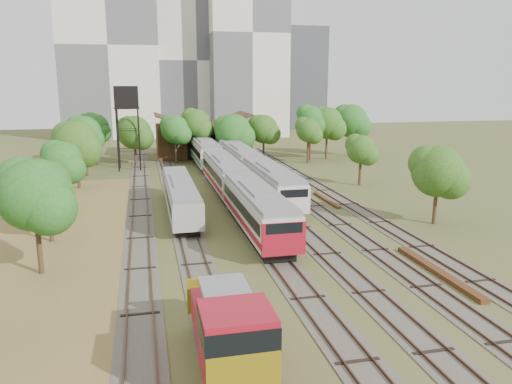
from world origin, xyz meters
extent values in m
plane|color=#475123|center=(0.00, 0.00, 0.00)|extent=(240.00, 240.00, 0.00)
cube|color=brown|center=(-18.00, 8.00, 0.02)|extent=(14.00, 60.00, 0.04)
cube|color=#4C473D|center=(-12.00, 25.00, 0.03)|extent=(2.60, 80.00, 0.06)
cube|color=#472D1E|center=(-12.72, 25.00, 0.12)|extent=(0.08, 80.00, 0.14)
cube|color=#472D1E|center=(-11.28, 25.00, 0.12)|extent=(0.08, 80.00, 0.14)
cube|color=#4C473D|center=(-8.00, 25.00, 0.03)|extent=(2.60, 80.00, 0.06)
cube|color=#472D1E|center=(-8.72, 25.00, 0.12)|extent=(0.08, 80.00, 0.14)
cube|color=#472D1E|center=(-7.28, 25.00, 0.12)|extent=(0.08, 80.00, 0.14)
cube|color=#4C473D|center=(-2.00, 25.00, 0.03)|extent=(2.60, 80.00, 0.06)
cube|color=#472D1E|center=(-2.72, 25.00, 0.12)|extent=(0.08, 80.00, 0.14)
cube|color=#472D1E|center=(-1.28, 25.00, 0.12)|extent=(0.08, 80.00, 0.14)
cube|color=#4C473D|center=(2.00, 25.00, 0.03)|extent=(2.60, 80.00, 0.06)
cube|color=#472D1E|center=(1.28, 25.00, 0.12)|extent=(0.08, 80.00, 0.14)
cube|color=#472D1E|center=(2.72, 25.00, 0.12)|extent=(0.08, 80.00, 0.14)
cube|color=#4C473D|center=(6.00, 25.00, 0.03)|extent=(2.60, 80.00, 0.06)
cube|color=#472D1E|center=(5.28, 25.00, 0.12)|extent=(0.08, 80.00, 0.14)
cube|color=#472D1E|center=(6.72, 25.00, 0.12)|extent=(0.08, 80.00, 0.14)
cube|color=#4C473D|center=(10.00, 25.00, 0.03)|extent=(2.60, 80.00, 0.06)
cube|color=#472D1E|center=(9.28, 25.00, 0.12)|extent=(0.08, 80.00, 0.14)
cube|color=#472D1E|center=(10.72, 25.00, 0.12)|extent=(0.08, 80.00, 0.14)
cube|color=black|center=(-2.00, 9.86, 0.43)|extent=(2.39, 15.64, 0.87)
cube|color=beige|center=(-2.00, 9.86, 2.23)|extent=(3.15, 17.00, 2.71)
cube|color=black|center=(-2.00, 9.86, 2.55)|extent=(3.21, 15.64, 0.92)
cube|color=slate|center=(-2.00, 9.86, 3.78)|extent=(2.90, 16.66, 0.39)
cube|color=maroon|center=(-2.00, 9.86, 1.47)|extent=(3.21, 16.66, 0.49)
cube|color=maroon|center=(-2.00, 1.41, 2.09)|extent=(3.19, 0.25, 2.44)
cube|color=black|center=(-2.00, 27.36, 0.43)|extent=(2.39, 15.64, 0.87)
cube|color=beige|center=(-2.00, 27.36, 2.23)|extent=(3.15, 17.00, 2.71)
cube|color=black|center=(-2.00, 27.36, 2.55)|extent=(3.21, 15.64, 0.92)
cube|color=slate|center=(-2.00, 27.36, 3.78)|extent=(2.90, 16.66, 0.39)
cube|color=maroon|center=(-2.00, 27.36, 1.47)|extent=(3.21, 16.66, 0.49)
cube|color=black|center=(2.00, 20.50, 0.43)|extent=(2.37, 15.64, 0.86)
cube|color=beige|center=(2.00, 20.50, 2.21)|extent=(3.13, 17.00, 2.70)
cube|color=black|center=(2.00, 20.50, 2.54)|extent=(3.19, 15.64, 0.92)
cube|color=slate|center=(2.00, 20.50, 3.76)|extent=(2.88, 16.66, 0.39)
cube|color=#175C2D|center=(2.00, 20.50, 1.46)|extent=(3.19, 16.66, 0.49)
cube|color=beige|center=(2.00, 12.05, 2.08)|extent=(3.17, 0.25, 2.43)
cube|color=black|center=(2.00, 38.00, 0.43)|extent=(2.37, 15.64, 0.86)
cube|color=beige|center=(2.00, 38.00, 2.21)|extent=(3.13, 17.00, 2.70)
cube|color=black|center=(2.00, 38.00, 2.54)|extent=(3.19, 15.64, 0.92)
cube|color=slate|center=(2.00, 38.00, 3.76)|extent=(2.88, 16.66, 0.39)
cube|color=#175C2D|center=(2.00, 38.00, 1.46)|extent=(3.19, 16.66, 0.49)
cube|color=black|center=(2.00, 55.50, 0.43)|extent=(2.37, 15.64, 0.86)
cube|color=beige|center=(2.00, 55.50, 2.21)|extent=(3.13, 17.00, 2.70)
cube|color=black|center=(2.00, 55.50, 2.54)|extent=(3.19, 15.64, 0.92)
cube|color=slate|center=(2.00, 55.50, 3.76)|extent=(2.88, 16.66, 0.39)
cube|color=#175C2D|center=(2.00, 55.50, 1.46)|extent=(3.19, 16.66, 0.49)
cube|color=black|center=(-2.00, 45.86, 0.45)|extent=(2.45, 14.72, 0.89)
cube|color=beige|center=(-2.00, 45.86, 2.29)|extent=(3.23, 16.00, 2.79)
cube|color=black|center=(-2.00, 45.86, 2.62)|extent=(3.29, 14.72, 0.95)
cube|color=slate|center=(-2.00, 45.86, 3.88)|extent=(2.97, 15.68, 0.40)
cube|color=#175C2D|center=(-2.00, 45.86, 1.50)|extent=(3.29, 15.68, 0.50)
cube|color=beige|center=(-2.00, 37.91, 2.15)|extent=(3.27, 0.25, 2.51)
cube|color=black|center=(-8.00, -10.00, 0.49)|extent=(2.40, 7.20, 0.98)
cube|color=maroon|center=(-8.00, -9.20, 1.80)|extent=(2.73, 4.40, 1.64)
cube|color=maroon|center=(-8.00, -12.60, 2.46)|extent=(2.95, 2.84, 2.95)
cube|color=black|center=(-8.00, -12.60, 3.16)|extent=(3.00, 2.89, 0.98)
cube|color=gold|center=(-8.00, -13.95, 1.75)|extent=(2.95, 0.20, 1.96)
cube|color=gold|center=(-8.00, -6.05, 1.75)|extent=(2.95, 0.20, 1.96)
cube|color=slate|center=(-8.00, -10.00, 3.60)|extent=(2.18, 3.60, 0.22)
cube|color=black|center=(-8.00, 17.89, 0.37)|extent=(2.03, 16.56, 0.74)
cube|color=gray|center=(-8.00, 17.89, 1.90)|extent=(2.68, 18.00, 2.31)
cube|color=black|center=(-8.00, 17.89, 2.17)|extent=(2.74, 16.56, 0.79)
cube|color=slate|center=(-8.00, 17.89, 3.22)|extent=(2.47, 17.64, 0.33)
cylinder|color=black|center=(-14.99, 44.36, 4.55)|extent=(0.23, 0.23, 9.10)
cylinder|color=black|center=(-11.92, 44.36, 4.55)|extent=(0.23, 0.23, 9.10)
cylinder|color=black|center=(-14.99, 47.43, 4.55)|extent=(0.23, 0.23, 9.10)
cylinder|color=black|center=(-11.92, 47.43, 4.55)|extent=(0.23, 0.23, 9.10)
cube|color=black|center=(-13.46, 45.90, 9.20)|extent=(3.58, 3.58, 0.20)
cube|color=black|center=(-13.46, 45.90, 10.84)|extent=(3.41, 3.41, 3.07)
cube|color=#512F17|center=(8.00, -2.27, 0.17)|extent=(0.66, 9.95, 0.33)
cube|color=#512F17|center=(8.20, 19.87, 0.12)|extent=(0.46, 7.37, 0.24)
cube|color=#3A2015|center=(-1.00, 58.00, 2.75)|extent=(16.00, 11.00, 5.50)
cube|color=#3A2015|center=(-5.00, 58.00, 6.10)|extent=(8.45, 11.55, 2.96)
cube|color=#3A2015|center=(3.00, 58.00, 6.10)|extent=(8.45, 11.55, 2.96)
cube|color=black|center=(-1.00, 52.55, 2.20)|extent=(6.40, 0.15, 4.12)
cylinder|color=#382616|center=(-18.62, 3.85, 2.19)|extent=(0.36, 0.36, 4.38)
sphere|color=#194A13|center=(-18.62, 3.85, 5.58)|extent=(4.88, 4.88, 4.88)
cylinder|color=#382616|center=(-19.11, 11.21, 1.92)|extent=(0.36, 0.36, 3.84)
sphere|color=#194A13|center=(-19.11, 11.21, 4.88)|extent=(3.83, 3.83, 3.83)
cylinder|color=#382616|center=(-19.45, 22.00, 2.00)|extent=(0.36, 0.36, 3.99)
sphere|color=#194A13|center=(-19.45, 22.00, 5.08)|extent=(4.08, 4.08, 4.08)
cylinder|color=#382616|center=(-19.37, 32.97, 2.20)|extent=(0.36, 0.36, 4.40)
sphere|color=#194A13|center=(-19.37, 32.97, 5.60)|extent=(5.49, 5.49, 5.49)
cylinder|color=#382616|center=(-19.25, 41.73, 2.36)|extent=(0.36, 0.36, 4.71)
sphere|color=#194A13|center=(-19.25, 41.73, 6.00)|extent=(4.72, 4.72, 4.72)
cylinder|color=#382616|center=(-19.66, 53.35, 2.20)|extent=(0.36, 0.36, 4.40)
sphere|color=#194A13|center=(-19.66, 53.35, 5.59)|extent=(4.73, 4.73, 4.73)
cylinder|color=#382616|center=(-19.18, 60.06, 2.26)|extent=(0.36, 0.36, 4.53)
sphere|color=#194A13|center=(-19.18, 60.06, 5.76)|extent=(3.84, 3.84, 3.84)
cylinder|color=#382616|center=(-18.63, 52.09, 2.33)|extent=(0.36, 0.36, 4.66)
sphere|color=#194A13|center=(-18.63, 52.09, 5.94)|extent=(4.23, 4.23, 4.23)
cylinder|color=#382616|center=(-12.65, 50.50, 2.01)|extent=(0.36, 0.36, 4.02)
sphere|color=#194A13|center=(-12.65, 50.50, 5.11)|extent=(5.30, 5.30, 5.30)
cylinder|color=#382616|center=(-6.25, 50.48, 2.15)|extent=(0.36, 0.36, 4.31)
sphere|color=#194A13|center=(-6.25, 50.48, 5.48)|extent=(4.54, 4.54, 4.54)
cylinder|color=#382616|center=(-2.66, 51.49, 2.47)|extent=(0.36, 0.36, 4.95)
sphere|color=#194A13|center=(-2.66, 51.49, 6.30)|extent=(4.62, 4.62, 4.62)
cylinder|color=#382616|center=(3.05, 49.20, 1.93)|extent=(0.36, 0.36, 3.87)
sphere|color=#194A13|center=(3.05, 49.20, 4.92)|extent=(6.01, 6.01, 6.01)
cylinder|color=#382616|center=(8.69, 51.44, 2.02)|extent=(0.36, 0.36, 4.05)
sphere|color=#194A13|center=(8.69, 51.44, 5.15)|extent=(4.82, 4.82, 4.82)
cylinder|color=#382616|center=(16.09, 48.69, 2.71)|extent=(0.36, 0.36, 5.42)
sphere|color=#194A13|center=(16.09, 48.69, 6.89)|extent=(4.35, 4.35, 4.35)
cylinder|color=#382616|center=(19.21, 49.18, 2.42)|extent=(0.36, 0.36, 4.83)
sphere|color=#194A13|center=(19.21, 49.18, 6.15)|extent=(5.38, 5.38, 5.38)
cylinder|color=#382616|center=(24.82, 52.10, 2.43)|extent=(0.36, 0.36, 4.86)
sphere|color=#194A13|center=(24.82, 52.10, 6.19)|extent=(5.87, 5.87, 5.87)
cylinder|color=#382616|center=(14.75, 9.04, 1.95)|extent=(0.36, 0.36, 3.90)
sphere|color=#194A13|center=(14.75, 9.04, 4.96)|extent=(4.73, 4.73, 4.73)
cylinder|color=#382616|center=(15.43, 27.09, 1.82)|extent=(0.36, 0.36, 3.65)
sphere|color=#194A13|center=(15.43, 27.09, 4.64)|extent=(3.65, 3.65, 3.65)
cylinder|color=#382616|center=(14.66, 45.57, 2.11)|extent=(0.36, 0.36, 4.22)
sphere|color=#194A13|center=(14.66, 45.57, 5.37)|extent=(3.88, 3.88, 3.88)
cube|color=beige|center=(-18.00, 95.00, 21.00)|extent=(22.00, 16.00, 42.00)
cube|color=beige|center=(2.00, 100.00, 18.00)|extent=(20.00, 18.00, 36.00)
cube|color=beige|center=(14.00, 92.00, 24.00)|extent=(18.00, 16.00, 48.00)
cube|color=#3E3F45|center=(34.00, 110.00, 14.00)|extent=(12.00, 12.00, 28.00)
camera|label=1|loc=(-11.37, -30.98, 12.92)|focal=35.00mm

